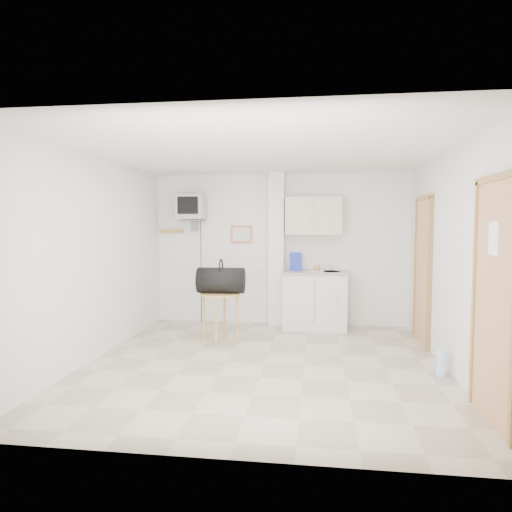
# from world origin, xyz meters

# --- Properties ---
(ground) EXTENTS (4.50, 4.50, 0.00)m
(ground) POSITION_xyz_m (0.00, 0.00, 0.00)
(ground) COLOR #BDAC98
(ground) RESTS_ON ground
(room_envelope) EXTENTS (4.24, 4.54, 2.55)m
(room_envelope) POSITION_xyz_m (0.24, 0.09, 1.54)
(room_envelope) COLOR white
(room_envelope) RESTS_ON ground
(kitchenette) EXTENTS (1.03, 0.58, 2.10)m
(kitchenette) POSITION_xyz_m (0.57, 2.00, 0.80)
(kitchenette) COLOR silver
(kitchenette) RESTS_ON ground
(crt_television) EXTENTS (0.44, 0.45, 2.15)m
(crt_television) POSITION_xyz_m (-1.45, 2.02, 1.94)
(crt_television) COLOR slate
(crt_television) RESTS_ON ground
(round_table) EXTENTS (0.57, 0.57, 0.70)m
(round_table) POSITION_xyz_m (-0.74, 0.94, 0.59)
(round_table) COLOR #B48A47
(round_table) RESTS_ON ground
(duffel_bag) EXTENTS (0.67, 0.38, 0.49)m
(duffel_bag) POSITION_xyz_m (-0.73, 0.94, 0.88)
(duffel_bag) COLOR black
(duffel_bag) RESTS_ON round_table
(water_bottle) EXTENTS (0.11, 0.11, 0.33)m
(water_bottle) POSITION_xyz_m (1.98, -0.17, 0.15)
(water_bottle) COLOR #B4DFF7
(water_bottle) RESTS_ON ground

